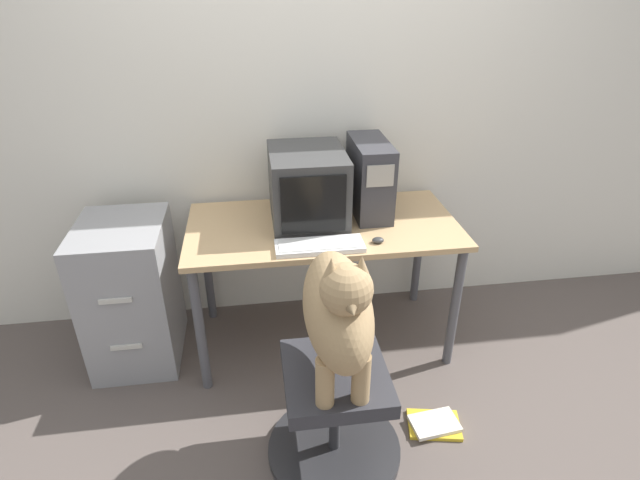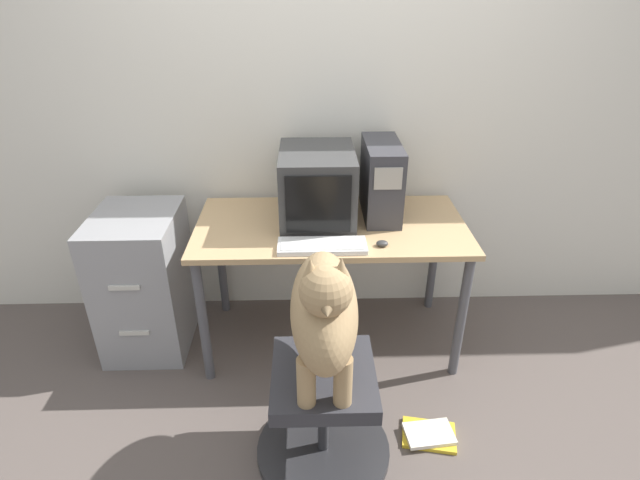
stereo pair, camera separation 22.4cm
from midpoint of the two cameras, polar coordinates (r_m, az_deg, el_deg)
name	(u,v)px [view 1 (the left image)]	position (r m, az deg, el deg)	size (l,w,h in m)	color
ground_plane	(332,379)	(2.78, -0.99, -15.74)	(12.00, 12.00, 0.00)	#564C47
wall_back	(312,102)	(2.84, -3.27, 15.46)	(8.00, 0.05, 2.60)	silver
desk	(323,238)	(2.66, -2.08, 0.13)	(1.42, 0.71, 0.76)	tan
crt_monitor	(308,186)	(2.60, -3.91, 6.09)	(0.38, 0.48, 0.37)	#383838
pc_tower	(370,177)	(2.69, 3.31, 7.12)	(0.18, 0.43, 0.40)	#333338
keyboard	(320,246)	(2.38, -2.75, -0.72)	(0.43, 0.16, 0.03)	silver
computer_mouse	(378,240)	(2.43, 4.03, -0.10)	(0.06, 0.05, 0.03)	#333333
office_chair	(335,416)	(2.30, -1.26, -19.54)	(0.60, 0.60, 0.49)	#262628
dog	(338,310)	(1.88, -1.35, -8.06)	(0.26, 0.59, 0.63)	#9E7F56
filing_cabinet	(132,293)	(2.92, -22.84, -5.68)	(0.44, 0.55, 0.81)	gray
book_stack_floor	(434,424)	(2.58, 10.37, -20.10)	(0.27, 0.22, 0.04)	gold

